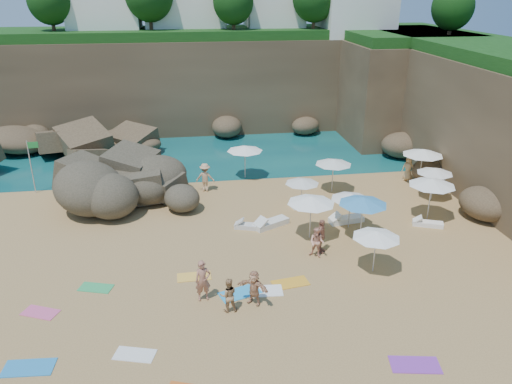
{
  "coord_description": "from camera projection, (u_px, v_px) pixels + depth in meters",
  "views": [
    {
      "loc": [
        -1.61,
        -21.65,
        12.41
      ],
      "look_at": [
        2.0,
        3.0,
        2.0
      ],
      "focal_mm": 35.0,
      "sensor_mm": 36.0,
      "label": 1
    }
  ],
  "objects": [
    {
      "name": "ground",
      "position": [
        225.0,
        254.0,
        24.77
      ],
      "size": [
        120.0,
        120.0,
        0.0
      ],
      "primitive_type": "plane",
      "color": "tan",
      "rests_on": "ground"
    },
    {
      "name": "seawater",
      "position": [
        200.0,
        112.0,
        52.16
      ],
      "size": [
        120.0,
        120.0,
        0.0
      ],
      "primitive_type": "plane",
      "color": "#0C4751",
      "rests_on": "ground"
    },
    {
      "name": "cliff_back",
      "position": [
        222.0,
        82.0,
        46.32
      ],
      "size": [
        44.0,
        8.0,
        8.0
      ],
      "primitive_type": "cube",
      "color": "brown",
      "rests_on": "ground"
    },
    {
      "name": "cliff_right",
      "position": [
        498.0,
        121.0,
        33.07
      ],
      "size": [
        8.0,
        30.0,
        8.0
      ],
      "primitive_type": "cube",
      "color": "brown",
      "rests_on": "ground"
    },
    {
      "name": "cliff_corner",
      "position": [
        397.0,
        88.0,
        43.76
      ],
      "size": [
        10.0,
        12.0,
        8.0
      ],
      "primitive_type": "cube",
      "color": "brown",
      "rests_on": "ground"
    },
    {
      "name": "rock_promontory",
      "position": [
        62.0,
        161.0,
        37.9
      ],
      "size": [
        12.0,
        7.0,
        2.0
      ],
      "primitive_type": null,
      "color": "brown",
      "rests_on": "ground"
    },
    {
      "name": "clifftop_trees",
      "position": [
        261.0,
        0.0,
        38.89
      ],
      "size": [
        35.6,
        23.82,
        4.4
      ],
      "color": "#11380F",
      "rests_on": "ground"
    },
    {
      "name": "marina_masts",
      "position": [
        29.0,
        88.0,
        48.79
      ],
      "size": [
        3.1,
        0.1,
        6.0
      ],
      "color": "white",
      "rests_on": "ground"
    },
    {
      "name": "rock_outcrop",
      "position": [
        132.0,
        199.0,
        31.08
      ],
      "size": [
        8.09,
        6.83,
        2.8
      ],
      "primitive_type": null,
      "rotation": [
        0.0,
        0.0,
        0.25
      ],
      "color": "brown",
      "rests_on": "ground"
    },
    {
      "name": "flag_pole",
      "position": [
        32.0,
        160.0,
        31.24
      ],
      "size": [
        0.68,
        0.09,
        3.47
      ],
      "color": "silver",
      "rests_on": "ground"
    },
    {
      "name": "parasol_0",
      "position": [
        302.0,
        181.0,
        29.18
      ],
      "size": [
        2.02,
        2.02,
        1.91
      ],
      "color": "silver",
      "rests_on": "ground"
    },
    {
      "name": "parasol_1",
      "position": [
        245.0,
        148.0,
        33.78
      ],
      "size": [
        2.45,
        2.45,
        2.32
      ],
      "color": "silver",
      "rests_on": "ground"
    },
    {
      "name": "parasol_2",
      "position": [
        334.0,
        162.0,
        31.53
      ],
      "size": [
        2.33,
        2.33,
        2.21
      ],
      "color": "silver",
      "rests_on": "ground"
    },
    {
      "name": "parasol_4",
      "position": [
        423.0,
        152.0,
        32.48
      ],
      "size": [
        2.64,
        2.64,
        2.5
      ],
      "color": "silver",
      "rests_on": "ground"
    },
    {
      "name": "parasol_5",
      "position": [
        311.0,
        200.0,
        25.59
      ],
      "size": [
        2.5,
        2.5,
        2.37
      ],
      "color": "silver",
      "rests_on": "ground"
    },
    {
      "name": "parasol_7",
      "position": [
        435.0,
        171.0,
        30.39
      ],
      "size": [
        2.18,
        2.18,
        2.06
      ],
      "color": "silver",
      "rests_on": "ground"
    },
    {
      "name": "parasol_8",
      "position": [
        432.0,
        182.0,
        27.67
      ],
      "size": [
        2.59,
        2.59,
        2.45
      ],
      "color": "silver",
      "rests_on": "ground"
    },
    {
      "name": "parasol_9",
      "position": [
        351.0,
        196.0,
        26.81
      ],
      "size": [
        2.14,
        2.14,
        2.03
      ],
      "color": "silver",
      "rests_on": "ground"
    },
    {
      "name": "parasol_10",
      "position": [
        363.0,
        201.0,
        25.44
      ],
      "size": [
        2.53,
        2.53,
        2.39
      ],
      "color": "silver",
      "rests_on": "ground"
    },
    {
      "name": "parasol_11",
      "position": [
        377.0,
        234.0,
        22.6
      ],
      "size": [
        2.21,
        2.21,
        2.09
      ],
      "color": "silver",
      "rests_on": "ground"
    },
    {
      "name": "lounger_0",
      "position": [
        346.0,
        220.0,
        28.07
      ],
      "size": [
        2.04,
        0.96,
        0.31
      ],
      "primitive_type": "cube",
      "rotation": [
        0.0,
        0.0,
        0.16
      ],
      "color": "white",
      "rests_on": "ground"
    },
    {
      "name": "lounger_1",
      "position": [
        302.0,
        203.0,
        30.33
      ],
      "size": [
        1.66,
        0.99,
        0.24
      ],
      "primitive_type": "cube",
      "rotation": [
        0.0,
        0.0,
        0.32
      ],
      "color": "white",
      "rests_on": "ground"
    },
    {
      "name": "lounger_2",
      "position": [
        306.0,
        204.0,
        30.08
      ],
      "size": [
        1.93,
        1.0,
        0.29
      ],
      "primitive_type": "cube",
      "rotation": [
        0.0,
        0.0,
        0.22
      ],
      "color": "white",
      "rests_on": "ground"
    },
    {
      "name": "lounger_3",
      "position": [
        249.0,
        226.0,
        27.34
      ],
      "size": [
        1.72,
        1.02,
        0.25
      ],
      "primitive_type": "cube",
      "rotation": [
        0.0,
        0.0,
        -0.32
      ],
      "color": "silver",
      "rests_on": "ground"
    },
    {
      "name": "lounger_4",
      "position": [
        428.0,
        224.0,
        27.65
      ],
      "size": [
        1.72,
        1.11,
        0.25
      ],
      "primitive_type": "cube",
      "rotation": [
        0.0,
        0.0,
        -0.38
      ],
      "color": "white",
      "rests_on": "ground"
    },
    {
      "name": "lounger_5",
      "position": [
        271.0,
        223.0,
        27.6
      ],
      "size": [
        2.15,
        1.58,
        0.32
      ],
      "primitive_type": "cube",
      "rotation": [
        0.0,
        0.0,
        0.49
      ],
      "color": "silver",
      "rests_on": "ground"
    },
    {
      "name": "towel_0",
      "position": [
        29.0,
        368.0,
        17.43
      ],
      "size": [
        1.8,
        0.99,
        0.03
      ],
      "primitive_type": "cube",
      "rotation": [
        0.0,
        0.0,
        -0.07
      ],
      "color": "#2582C5",
      "rests_on": "ground"
    },
    {
      "name": "towel_1",
      "position": [
        40.0,
        312.0,
        20.37
      ],
      "size": [
        1.63,
        1.25,
        0.03
      ],
      "primitive_type": "cube",
      "rotation": [
        0.0,
        0.0,
        -0.41
      ],
      "color": "#DB5588",
      "rests_on": "ground"
    },
    {
      "name": "towel_4",
      "position": [
        194.0,
        277.0,
        22.87
      ],
      "size": [
        1.55,
        0.8,
        0.03
      ],
      "primitive_type": "cube",
      "rotation": [
        0.0,
        0.0,
        0.02
      ],
      "color": "#FDBB42",
      "rests_on": "ground"
    },
    {
      "name": "towel_5",
      "position": [
        135.0,
        355.0,
        18.05
      ],
      "size": [
        1.62,
        1.12,
        0.03
      ],
      "primitive_type": "cube",
      "rotation": [
        0.0,
        0.0,
        -0.28
      ],
      "color": "white",
      "rests_on": "ground"
    },
    {
      "name": "towel_6",
      "position": [
        415.0,
        365.0,
        17.57
      ],
      "size": [
        1.86,
        1.16,
        0.03
      ],
      "primitive_type": "cube",
      "rotation": [
        0.0,
        0.0,
        -0.18
      ],
      "color": "purple",
      "rests_on": "ground"
    },
    {
      "name": "towel_8",
      "position": [
        240.0,
        293.0,
        21.64
      ],
      "size": [
        1.97,
        1.41,
        0.03
      ],
      "primitive_type": "cube",
      "rotation": [
        0.0,
        0.0,
        0.32
      ],
      "color": "#299FDE",
      "rests_on": "ground"
    },
    {
      "name": "towel_10",
      "position": [
        290.0,
        283.0,
        22.38
      ],
      "size": [
        1.74,
        1.06,
        0.03
      ],
      "primitive_type": "cube",
      "rotation": [
        0.0,
        0.0,
        0.16
      ],
      "color": "gold",
      "rests_on": "ground"
    },
    {
      "name": "towel_11",
      "position": [
        96.0,
        288.0,
        22.03
      ],
      "size": [
        1.6,
        1.13,
        0.03
      ],
      "primitive_type": "cube",
      "rotation": [
        0.0,
        0.0,
        -0.31
      ],
      "color": "#2FA55A",
      "rests_on": "ground"
    },
    {
      "name": "towel_13",
      "position": [
        262.0,
        291.0,
        21.78
      ],
      "size": [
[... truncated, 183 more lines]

